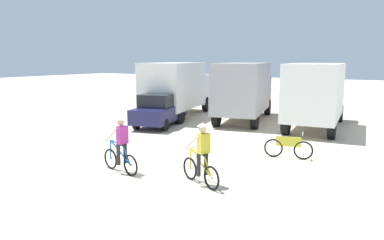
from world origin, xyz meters
name	(u,v)px	position (x,y,z in m)	size (l,w,h in m)	color
ground_plane	(130,166)	(0.00, 0.00, 0.00)	(120.00, 120.00, 0.00)	beige
box_truck_white_box	(178,87)	(-4.25, 9.63, 1.87)	(3.56, 7.07, 3.35)	white
box_truck_grey_hauler	(244,89)	(-0.07, 10.25, 1.87)	(3.55, 7.06, 3.35)	#9E9EA3
box_truck_avon_van	(316,92)	(3.99, 9.97, 1.87)	(2.83, 6.90, 3.35)	white
sedan_parked	(160,110)	(-3.39, 6.50, 0.88)	(2.67, 4.49, 1.76)	#1E1E4C
cyclist_orange_shirt	(121,147)	(0.26, -0.70, 0.85)	(1.70, 0.57, 1.82)	black
cyclist_cowboy_hat	(202,156)	(2.97, -0.39, 0.85)	(1.59, 0.84, 1.82)	black
bicycle_spare	(288,148)	(4.35, 3.62, 0.40)	(1.71, 0.53, 0.97)	black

